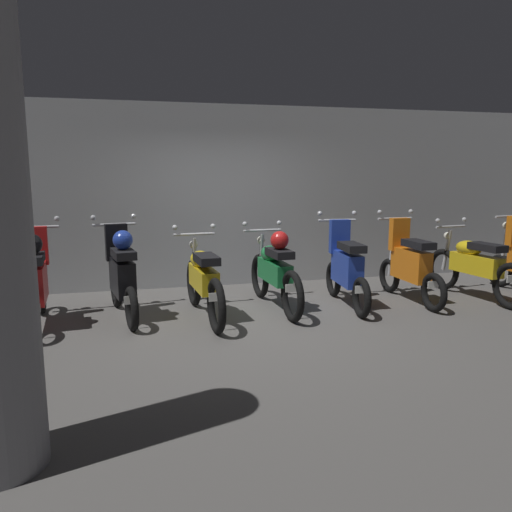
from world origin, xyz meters
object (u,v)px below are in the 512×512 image
(motorbike_slot_2, at_px, (36,280))
(motorbike_slot_6, at_px, (346,268))
(motorbike_slot_5, at_px, (274,270))
(motorbike_slot_7, at_px, (409,265))
(motorbike_slot_3, at_px, (122,274))
(motorbike_slot_8, at_px, (474,266))
(motorbike_slot_4, at_px, (203,280))

(motorbike_slot_2, bearing_deg, motorbike_slot_6, -0.41)
(motorbike_slot_2, relative_size, motorbike_slot_5, 0.86)
(motorbike_slot_7, bearing_deg, motorbike_slot_2, 179.97)
(motorbike_slot_5, relative_size, motorbike_slot_6, 1.16)
(motorbike_slot_2, height_order, motorbike_slot_7, same)
(motorbike_slot_3, bearing_deg, motorbike_slot_7, -1.63)
(motorbike_slot_6, relative_size, motorbike_slot_8, 0.87)
(motorbike_slot_3, relative_size, motorbike_slot_7, 0.99)
(motorbike_slot_4, height_order, motorbike_slot_5, same)
(motorbike_slot_2, distance_m, motorbike_slot_7, 4.99)
(motorbike_slot_3, bearing_deg, motorbike_slot_5, -1.21)
(motorbike_slot_7, bearing_deg, motorbike_slot_8, -6.79)
(motorbike_slot_3, relative_size, motorbike_slot_6, 0.99)
(motorbike_slot_5, height_order, motorbike_slot_6, motorbike_slot_6)
(motorbike_slot_2, height_order, motorbike_slot_4, motorbike_slot_2)
(motorbike_slot_3, relative_size, motorbike_slot_5, 0.85)
(motorbike_slot_3, bearing_deg, motorbike_slot_8, -2.66)
(motorbike_slot_6, bearing_deg, motorbike_slot_2, 179.59)
(motorbike_slot_5, xyz_separation_m, motorbike_slot_7, (2.00, -0.07, -0.00))
(motorbike_slot_4, bearing_deg, motorbike_slot_2, 176.01)
(motorbike_slot_4, relative_size, motorbike_slot_5, 1.00)
(motorbike_slot_4, distance_m, motorbike_slot_6, 2.00)
(motorbike_slot_6, bearing_deg, motorbike_slot_4, -176.85)
(motorbike_slot_7, xyz_separation_m, motorbike_slot_8, (1.00, -0.12, -0.04))
(motorbike_slot_8, bearing_deg, motorbike_slot_3, 177.34)
(motorbike_slot_3, relative_size, motorbike_slot_4, 0.86)
(motorbike_slot_4, distance_m, motorbike_slot_8, 3.99)
(motorbike_slot_3, bearing_deg, motorbike_slot_4, -14.03)
(motorbike_slot_2, bearing_deg, motorbike_slot_4, -3.99)
(motorbike_slot_4, bearing_deg, motorbike_slot_5, 11.75)
(motorbike_slot_2, xyz_separation_m, motorbike_slot_3, (1.00, 0.11, 0.00))
(motorbike_slot_3, height_order, motorbike_slot_4, motorbike_slot_3)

